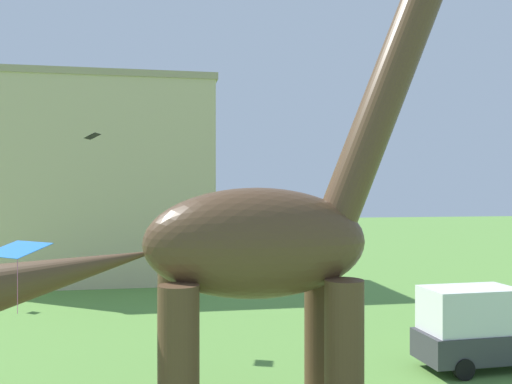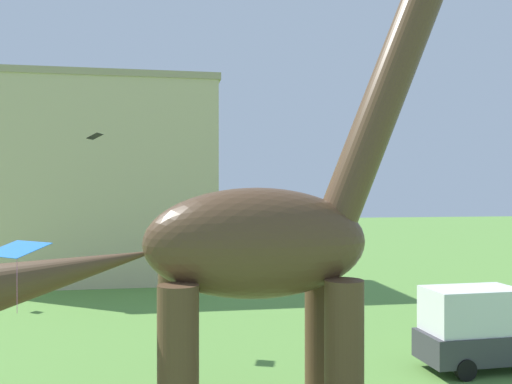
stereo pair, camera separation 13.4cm
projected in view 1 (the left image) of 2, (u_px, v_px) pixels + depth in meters
The scene contains 5 objects.
dinosaur_sculpture at pixel (254, 243), 15.01m from camera, with size 14.64×3.10×15.31m.
parked_box_truck at pixel (486, 326), 21.11m from camera, with size 5.67×2.39×3.20m.
kite_high_left at pixel (93, 136), 25.33m from camera, with size 0.74×0.91×0.27m.
kite_trailing at pixel (17, 250), 11.63m from camera, with size 1.51×1.47×1.53m.
background_building_block at pixel (99, 180), 41.91m from camera, with size 17.77×8.61×15.63m.
Camera 1 is at (-1.28, -9.37, 7.02)m, focal length 37.71 mm.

